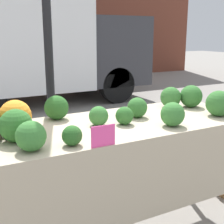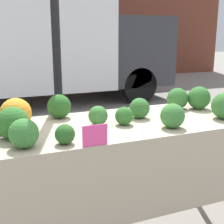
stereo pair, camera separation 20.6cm
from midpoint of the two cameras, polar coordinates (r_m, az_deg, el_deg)
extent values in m
cylinder|color=black|center=(2.65, -7.91, 11.55)|extent=(0.07, 0.07, 2.78)
cube|color=white|center=(7.03, -12.38, 13.06)|extent=(2.81, 2.11, 2.12)
cube|color=#333338|center=(7.71, 3.84, 11.21)|extent=(1.46, 1.94, 1.52)
cylinder|color=black|center=(6.96, 5.77, 4.86)|extent=(0.79, 0.22, 0.79)
cylinder|color=black|center=(8.49, 0.31, 6.60)|extent=(0.79, 0.22, 0.79)
cylinder|color=black|center=(6.18, -17.54, 3.11)|extent=(0.79, 0.22, 0.79)
cylinder|color=black|center=(7.87, -18.68, 5.26)|extent=(0.79, 0.22, 0.79)
cube|color=tan|center=(2.13, 2.77, -2.52)|extent=(2.05, 0.77, 0.03)
cube|color=tan|center=(1.91, 7.58, -13.17)|extent=(2.05, 0.01, 0.50)
cylinder|color=black|center=(3.03, 16.86, -7.07)|extent=(0.05, 0.05, 0.88)
sphere|color=orange|center=(2.04, -14.46, -0.30)|extent=(0.20, 0.20, 0.20)
sphere|color=#387533|center=(1.69, -12.52, -3.89)|extent=(0.16, 0.16, 0.16)
sphere|color=#336B2D|center=(2.59, 14.13, 2.40)|extent=(0.17, 0.17, 0.17)
sphere|color=#387533|center=(2.07, 0.27, -0.70)|extent=(0.13, 0.13, 0.13)
sphere|color=#285B23|center=(2.25, -7.09, 1.00)|extent=(0.17, 0.17, 0.17)
sphere|color=#2D6628|center=(1.85, -14.70, -1.98)|extent=(0.19, 0.19, 0.19)
sphere|color=#285B23|center=(1.72, -5.24, -4.11)|extent=(0.11, 0.11, 0.11)
sphere|color=#336B2D|center=(2.26, 7.67, 0.67)|extent=(0.15, 0.15, 0.15)
sphere|color=#2D6628|center=(2.08, 5.05, -0.77)|extent=(0.12, 0.12, 0.12)
sphere|color=#336B2D|center=(2.63, 17.79, 2.46)|extent=(0.18, 0.18, 0.18)
sphere|color=#387533|center=(2.06, 13.83, -0.72)|extent=(0.16, 0.16, 0.16)
cube|color=#EF4793|center=(1.68, 0.36, -4.37)|extent=(0.14, 0.01, 0.12)
camera|label=1|loc=(0.10, -87.20, 0.70)|focal=50.00mm
camera|label=2|loc=(0.10, 92.80, -0.70)|focal=50.00mm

